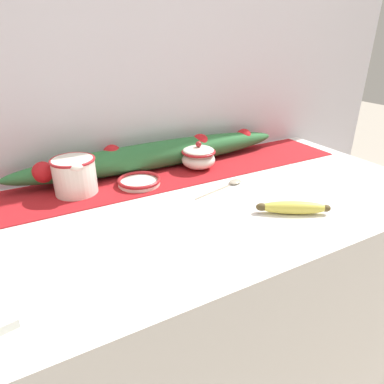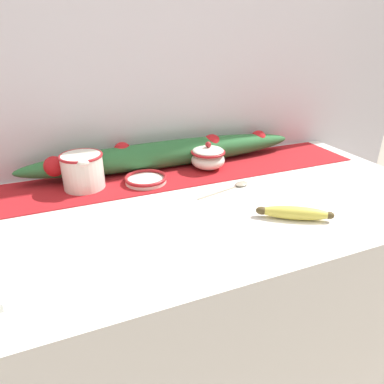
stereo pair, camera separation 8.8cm
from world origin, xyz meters
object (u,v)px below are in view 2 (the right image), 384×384
at_px(banana, 294,213).
at_px(spoon, 239,185).
at_px(small_dish, 146,179).
at_px(cream_pitcher, 83,170).
at_px(sugar_bowl, 208,157).

xyz_separation_m(banana, spoon, (-0.03, 0.23, -0.01)).
height_order(small_dish, banana, banana).
bearing_deg(cream_pitcher, small_dish, -10.88).
height_order(cream_pitcher, small_dish, cream_pitcher).
bearing_deg(small_dish, cream_pitcher, 169.12).
height_order(sugar_bowl, banana, sugar_bowl).
distance_m(sugar_bowl, spoon, 0.17).
distance_m(cream_pitcher, small_dish, 0.19).
xyz_separation_m(sugar_bowl, spoon, (0.03, -0.16, -0.04)).
relative_size(cream_pitcher, sugar_bowl, 1.25).
bearing_deg(sugar_bowl, spoon, -80.58).
relative_size(sugar_bowl, banana, 0.67).
bearing_deg(banana, sugar_bowl, 98.20).
height_order(sugar_bowl, small_dish, sugar_bowl).
distance_m(sugar_bowl, small_dish, 0.23).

